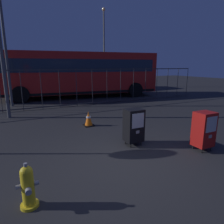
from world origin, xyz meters
The scene contains 10 objects.
ground_plane centered at (0.00, 0.00, 0.00)m, with size 60.00×60.00×0.00m, color #262628.
fire_hydrant centered at (-2.04, -0.63, 0.35)m, with size 0.33×0.32×0.75m.
newspaper_box_primary centered at (2.20, -0.31, 0.57)m, with size 0.48×0.42×1.02m.
newspaper_box_secondary centered at (0.76, 0.78, 0.57)m, with size 0.48×0.42×1.02m.
traffic_cone centered at (0.24, 3.02, 0.26)m, with size 0.36×0.36×0.53m.
fence_barrier centered at (0.00, 6.75, 1.02)m, with size 18.03×0.04×2.00m.
bus_near centered at (1.99, 9.75, 1.71)m, with size 10.75×3.95×3.00m.
bus_far centered at (1.28, 13.97, 1.71)m, with size 10.64×3.33×3.00m.
street_light_near_left centered at (6.20, 14.98, 4.31)m, with size 0.32×0.32×7.48m.
street_light_far_left centered at (-2.30, 8.23, 4.84)m, with size 0.32×0.32×8.52m.
Camera 1 is at (-2.06, -3.61, 2.17)m, focal length 31.62 mm.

